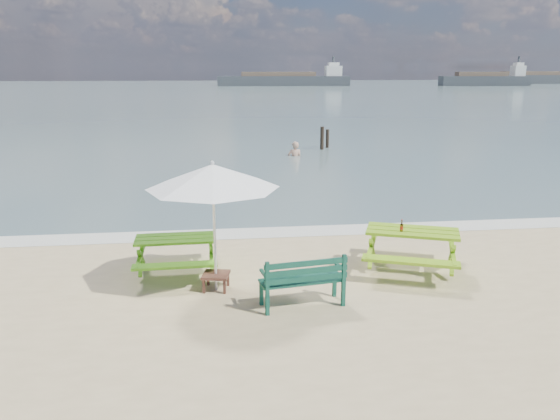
{
  "coord_description": "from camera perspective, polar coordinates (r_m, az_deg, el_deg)",
  "views": [
    {
      "loc": [
        -1.29,
        -8.34,
        4.0
      ],
      "look_at": [
        0.08,
        3.0,
        1.0
      ],
      "focal_mm": 35.0,
      "sensor_mm": 36.0,
      "label": 1
    }
  ],
  "objects": [
    {
      "name": "foam_strip",
      "position": [
        13.6,
        -1.13,
        -2.36
      ],
      "size": [
        22.0,
        0.9,
        0.01
      ],
      "primitive_type": "cube",
      "color": "silver",
      "rests_on": "ground"
    },
    {
      "name": "sea",
      "position": [
        93.44,
        -6.2,
        12.17
      ],
      "size": [
        300.0,
        300.0,
        0.0
      ],
      "primitive_type": "plane",
      "color": "slate",
      "rests_on": "ground"
    },
    {
      "name": "picnic_table_left",
      "position": [
        11.07,
        -10.77,
        -4.75
      ],
      "size": [
        1.61,
        1.79,
        0.75
      ],
      "color": "#55A719",
      "rests_on": "ground"
    },
    {
      "name": "park_bench",
      "position": [
        9.5,
        2.33,
        -8.38
      ],
      "size": [
        1.51,
        0.71,
        0.89
      ],
      "color": "#0F3E30",
      "rests_on": "ground"
    },
    {
      "name": "patio_umbrella",
      "position": [
        9.68,
        -7.04,
        3.51
      ],
      "size": [
        2.79,
        2.79,
        2.35
      ],
      "color": "silver",
      "rests_on": "ground"
    },
    {
      "name": "picnic_table_right",
      "position": [
        11.31,
        13.55,
        -4.2
      ],
      "size": [
        2.39,
        2.51,
        0.86
      ],
      "color": "#7DB01A",
      "rests_on": "ground"
    },
    {
      "name": "side_table",
      "position": [
        10.24,
        -6.69,
        -7.39
      ],
      "size": [
        0.56,
        0.56,
        0.31
      ],
      "color": "brown",
      "rests_on": "ground"
    },
    {
      "name": "mooring_pilings",
      "position": [
        27.79,
        4.64,
        7.28
      ],
      "size": [
        0.57,
        0.77,
        1.34
      ],
      "color": "black",
      "rests_on": "ground"
    },
    {
      "name": "swimmer",
      "position": [
        25.58,
        1.56,
        5.15
      ],
      "size": [
        0.67,
        0.45,
        1.83
      ],
      "color": "tan",
      "rests_on": "ground"
    },
    {
      "name": "cargo_ships",
      "position": [
        141.26,
        21.77,
        12.55
      ],
      "size": [
        123.73,
        19.04,
        4.4
      ],
      "color": "#33383C",
      "rests_on": "ground"
    },
    {
      "name": "beer_bottle",
      "position": [
        11.01,
        12.58,
        -1.8
      ],
      "size": [
        0.06,
        0.06,
        0.24
      ],
      "color": "brown",
      "rests_on": "picnic_table_right"
    }
  ]
}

